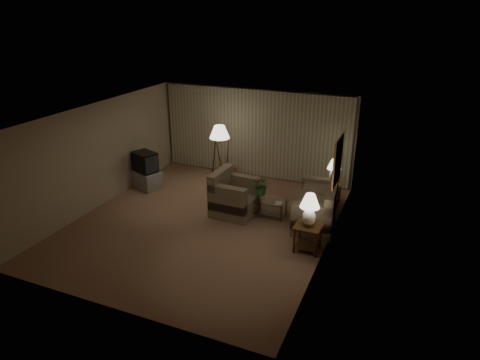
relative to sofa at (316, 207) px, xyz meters
name	(u,v)px	position (x,y,z in m)	size (l,w,h in m)	color
ground	(204,222)	(-2.50, -1.08, -0.41)	(7.00, 7.00, 0.00)	#8A674C
room_shell	(230,138)	(-2.48, 0.43, 1.34)	(6.04, 7.02, 2.72)	#BCAA90
sofa	(316,207)	(0.00, 0.00, 0.00)	(2.06, 1.34, 0.82)	gray
armchair	(235,197)	(-1.99, -0.34, 0.04)	(1.15, 1.10, 0.89)	gray
side_table_near	(308,233)	(0.15, -1.35, 0.00)	(0.56, 0.56, 0.60)	#341B0E
side_table_far	(332,189)	(0.15, 1.25, -0.02)	(0.46, 0.38, 0.60)	#341B0E
table_lamp_near	(310,207)	(0.15, -1.35, 0.62)	(0.42, 0.42, 0.73)	white
table_lamp_far	(334,169)	(0.15, 1.25, 0.57)	(0.37, 0.37, 0.64)	white
coffee_table	(267,205)	(-1.22, -0.10, -0.14)	(1.03, 0.56, 0.41)	silver
tv_cabinet	(147,179)	(-5.05, 0.22, -0.16)	(1.03, 0.84, 0.50)	#99999C
crt_tv	(145,162)	(-5.05, 0.22, 0.38)	(0.80, 0.69, 0.58)	black
floor_lamp	(220,154)	(-3.17, 1.27, 0.53)	(0.58, 0.58, 1.79)	#341B0E
ottoman	(228,172)	(-3.18, 1.82, -0.23)	(0.56, 0.56, 0.37)	#B5673D
vase	(261,196)	(-1.37, -0.10, 0.08)	(0.14, 0.14, 0.14)	white
flowers	(262,184)	(-1.37, -0.10, 0.40)	(0.46, 0.40, 0.52)	#387935
book	(275,203)	(-0.97, -0.20, 0.01)	(0.17, 0.24, 0.02)	olive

